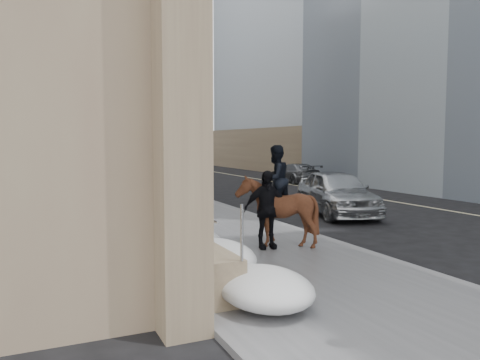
% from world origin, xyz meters
% --- Properties ---
extents(ground, '(140.00, 140.00, 0.00)m').
position_xyz_m(ground, '(0.00, 0.00, 0.00)').
color(ground, black).
rests_on(ground, ground).
extents(sidewalk, '(5.00, 80.00, 0.12)m').
position_xyz_m(sidewalk, '(0.00, 10.00, 0.06)').
color(sidewalk, '#555658').
rests_on(sidewalk, ground).
extents(curb, '(0.24, 80.00, 0.12)m').
position_xyz_m(curb, '(2.62, 10.00, 0.06)').
color(curb, slate).
rests_on(curb, ground).
extents(lane_line, '(0.15, 70.00, 0.01)m').
position_xyz_m(lane_line, '(10.50, 10.00, 0.01)').
color(lane_line, '#BFB78C').
rests_on(lane_line, ground).
extents(limestone_building, '(6.10, 44.00, 18.00)m').
position_xyz_m(limestone_building, '(-5.26, 19.96, 8.90)').
color(limestone_building, '#8A715A').
rests_on(limestone_building, ground).
extents(far_podium, '(2.00, 80.00, 4.00)m').
position_xyz_m(far_podium, '(15.50, 10.00, 2.00)').
color(far_podium, '#7A664F').
rests_on(far_podium, ground).
extents(bg_building_mid, '(30.00, 12.00, 28.00)m').
position_xyz_m(bg_building_mid, '(4.00, 60.00, 14.00)').
color(bg_building_mid, slate).
rests_on(bg_building_mid, ground).
extents(bg_building_far, '(24.00, 12.00, 20.00)m').
position_xyz_m(bg_building_far, '(-6.00, 72.00, 10.00)').
color(bg_building_far, gray).
rests_on(bg_building_far, ground).
extents(streetlight_mid, '(1.71, 0.24, 8.00)m').
position_xyz_m(streetlight_mid, '(2.74, 14.00, 4.58)').
color(streetlight_mid, '#2D2D30').
rests_on(streetlight_mid, ground).
extents(streetlight_far, '(1.71, 0.24, 8.00)m').
position_xyz_m(streetlight_far, '(2.74, 34.00, 4.58)').
color(streetlight_far, '#2D2D30').
rests_on(streetlight_far, ground).
extents(traffic_signal, '(4.10, 0.22, 6.00)m').
position_xyz_m(traffic_signal, '(2.07, 22.00, 4.00)').
color(traffic_signal, '#2D2D30').
rests_on(traffic_signal, ground).
extents(snow_bank, '(1.70, 18.10, 0.76)m').
position_xyz_m(snow_bank, '(-1.42, 8.11, 0.47)').
color(snow_bank, silver).
rests_on(snow_bank, sidewalk).
extents(mounted_horse_left, '(1.71, 2.51, 2.64)m').
position_xyz_m(mounted_horse_left, '(-1.03, 3.41, 1.16)').
color(mounted_horse_left, '#4C2F17').
rests_on(mounted_horse_left, sidewalk).
extents(mounted_horse_right, '(1.91, 2.02, 2.57)m').
position_xyz_m(mounted_horse_right, '(0.84, 1.68, 1.17)').
color(mounted_horse_right, '#412112').
rests_on(mounted_horse_right, sidewalk).
extents(pedestrian, '(1.20, 0.64, 1.95)m').
position_xyz_m(pedestrian, '(0.52, 1.63, 1.09)').
color(pedestrian, black).
rests_on(pedestrian, sidewalk).
extents(car_silver, '(3.30, 5.41, 1.72)m').
position_xyz_m(car_silver, '(5.80, 6.01, 0.86)').
color(car_silver, '#ADB1B5').
rests_on(car_silver, ground).
extents(car_grey, '(1.92, 4.54, 1.31)m').
position_xyz_m(car_grey, '(11.38, 18.44, 0.65)').
color(car_grey, slate).
rests_on(car_grey, ground).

